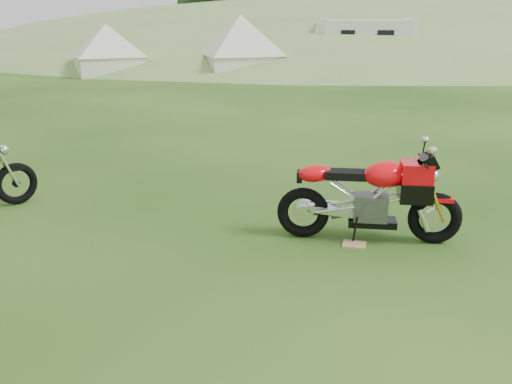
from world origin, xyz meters
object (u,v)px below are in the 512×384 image
object	(u,v)px
sport_motorcycle	(370,191)
caravan	(366,45)
tent_mid	(241,45)
tent_right	(326,45)
plywood_board	(354,245)
tent_left	(107,47)

from	to	relation	value
sport_motorcycle	caravan	xyz separation A→B (m)	(10.12, 19.27, 0.54)
sport_motorcycle	tent_mid	size ratio (longest dim) A/B	0.71
sport_motorcycle	tent_right	distance (m)	21.23
tent_right	caravan	size ratio (longest dim) A/B	0.54
sport_motorcycle	plywood_board	bearing A→B (deg)	-126.87
sport_motorcycle	tent_left	size ratio (longest dim) A/B	0.78
plywood_board	sport_motorcycle	bearing A→B (deg)	28.35
plywood_board	tent_left	world-z (taller)	tent_left
plywood_board	tent_mid	distance (m)	19.00
tent_left	tent_mid	bearing A→B (deg)	-26.92
tent_left	tent_right	distance (m)	10.00
plywood_board	caravan	distance (m)	22.02
tent_left	tent_mid	xyz separation A→B (m)	(5.45, -2.14, 0.12)
tent_right	tent_left	bearing A→B (deg)	-163.49
sport_motorcycle	caravan	distance (m)	21.77
tent_left	caravan	xyz separation A→B (m)	(11.89, -1.29, -0.00)
tent_right	caravan	bearing A→B (deg)	12.96
sport_motorcycle	caravan	bearing A→B (deg)	87.06
tent_mid	tent_right	size ratio (longest dim) A/B	1.10
plywood_board	tent_right	distance (m)	21.46
sport_motorcycle	tent_mid	xyz separation A→B (m)	(3.68, 18.42, 0.66)
sport_motorcycle	tent_right	xyz separation A→B (m)	(8.18, 19.58, 0.54)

